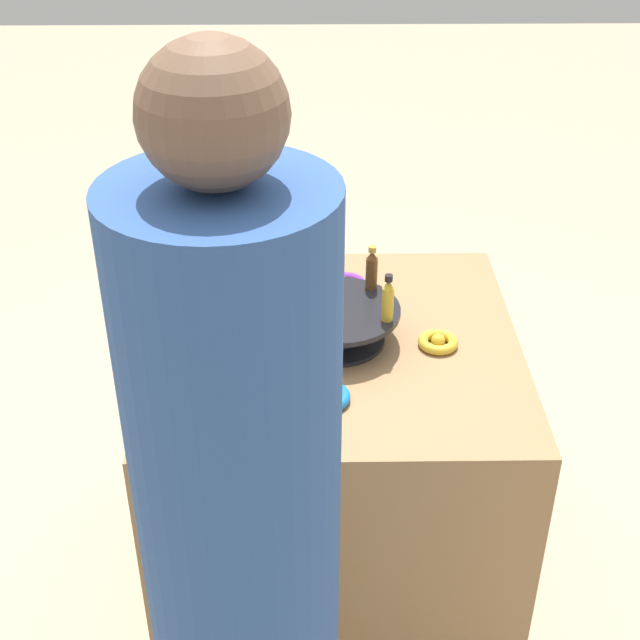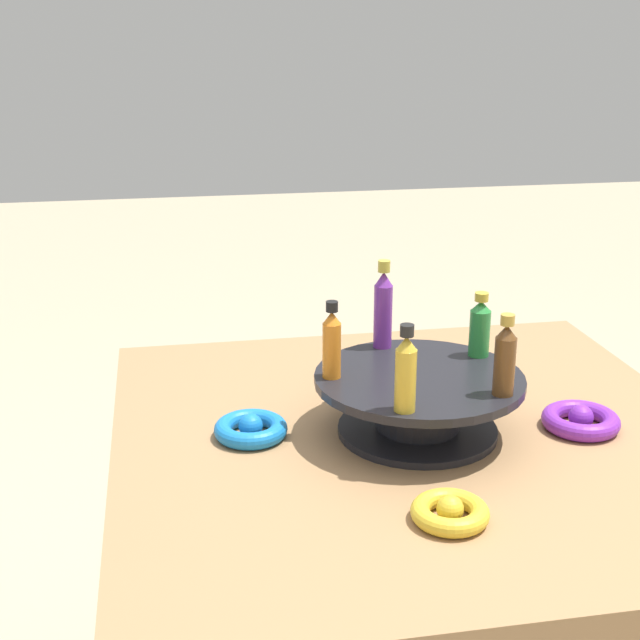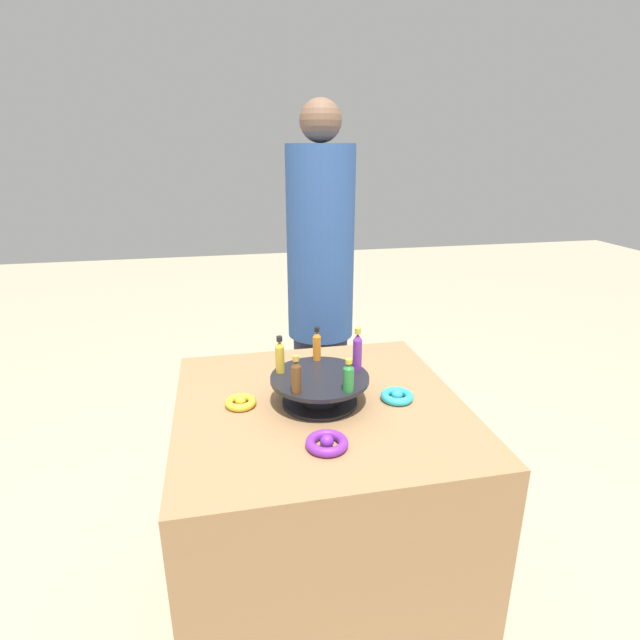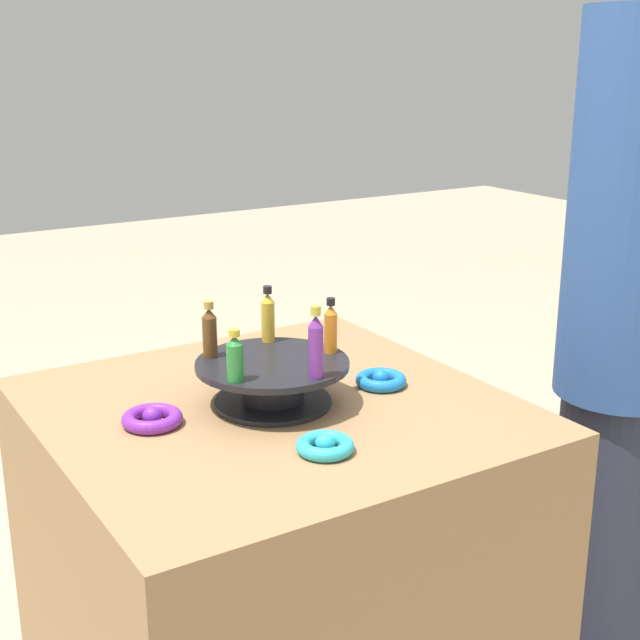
# 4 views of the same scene
# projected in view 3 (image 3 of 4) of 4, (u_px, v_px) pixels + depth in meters

# --- Properties ---
(ground_plane) EXTENTS (12.00, 12.00, 0.00)m
(ground_plane) POSITION_uv_depth(u_px,v_px,m) (320.00, 605.00, 1.73)
(ground_plane) COLOR tan
(party_table) EXTENTS (0.83, 0.83, 0.79)m
(party_table) POSITION_uv_depth(u_px,v_px,m) (320.00, 512.00, 1.59)
(party_table) COLOR #9E754C
(party_table) RESTS_ON ground_plane
(display_stand) EXTENTS (0.29, 0.29, 0.09)m
(display_stand) POSITION_uv_depth(u_px,v_px,m) (320.00, 387.00, 1.45)
(display_stand) COLOR black
(display_stand) RESTS_ON party_table
(bottle_orange) EXTENTS (0.03, 0.03, 0.11)m
(bottle_orange) POSITION_uv_depth(u_px,v_px,m) (317.00, 345.00, 1.53)
(bottle_orange) COLOR orange
(bottle_orange) RESTS_ON display_stand
(bottle_gold) EXTENTS (0.03, 0.03, 0.11)m
(bottle_gold) POSITION_uv_depth(u_px,v_px,m) (280.00, 356.00, 1.45)
(bottle_gold) COLOR gold
(bottle_gold) RESTS_ON display_stand
(bottle_brown) EXTENTS (0.03, 0.03, 0.11)m
(bottle_brown) POSITION_uv_depth(u_px,v_px,m) (296.00, 376.00, 1.32)
(bottle_brown) COLOR brown
(bottle_brown) RESTS_ON display_stand
(bottle_green) EXTENTS (0.03, 0.03, 0.09)m
(bottle_green) POSITION_uv_depth(u_px,v_px,m) (348.00, 376.00, 1.34)
(bottle_green) COLOR #288438
(bottle_green) RESTS_ON display_stand
(bottle_purple) EXTENTS (0.03, 0.03, 0.13)m
(bottle_purple) POSITION_uv_depth(u_px,v_px,m) (357.00, 351.00, 1.46)
(bottle_purple) COLOR #702D93
(bottle_purple) RESTS_ON display_stand
(ribbon_bow_blue) EXTENTS (0.10, 0.10, 0.03)m
(ribbon_bow_blue) POSITION_uv_depth(u_px,v_px,m) (314.00, 366.00, 1.68)
(ribbon_bow_blue) COLOR blue
(ribbon_bow_blue) RESTS_ON party_table
(ribbon_bow_gold) EXTENTS (0.09, 0.09, 0.03)m
(ribbon_bow_gold) POSITION_uv_depth(u_px,v_px,m) (241.00, 402.00, 1.44)
(ribbon_bow_gold) COLOR gold
(ribbon_bow_gold) RESTS_ON party_table
(ribbon_bow_purple) EXTENTS (0.11, 0.11, 0.03)m
(ribbon_bow_purple) POSITION_uv_depth(u_px,v_px,m) (327.00, 443.00, 1.24)
(ribbon_bow_purple) COLOR purple
(ribbon_bow_purple) RESTS_ON party_table
(ribbon_bow_teal) EXTENTS (0.10, 0.10, 0.03)m
(ribbon_bow_teal) POSITION_uv_depth(u_px,v_px,m) (397.00, 396.00, 1.48)
(ribbon_bow_teal) COLOR #2DB7CC
(ribbon_bow_teal) RESTS_ON party_table
(person_figure) EXTENTS (0.29, 0.29, 1.68)m
(person_figure) POSITION_uv_depth(u_px,v_px,m) (320.00, 303.00, 2.19)
(person_figure) COLOR #282D42
(person_figure) RESTS_ON ground_plane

